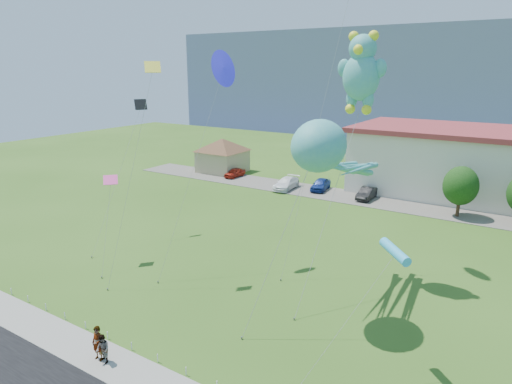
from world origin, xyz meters
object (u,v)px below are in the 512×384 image
at_px(octopus_kite, 328,156).
at_px(pavilion, 222,152).
at_px(parked_car_red, 235,173).
at_px(parked_car_black, 367,193).
at_px(parked_car_blue, 321,184).
at_px(teddy_bear_kite, 361,71).
at_px(parked_car_white, 286,183).
at_px(pedestrian_left, 98,343).
at_px(pedestrian_right, 103,349).

bearing_deg(octopus_kite, pavilion, 135.97).
relative_size(parked_car_red, parked_car_black, 0.88).
xyz_separation_m(parked_car_red, parked_car_black, (19.91, -0.71, 0.06)).
relative_size(parked_car_blue, teddy_bear_kite, 0.25).
relative_size(parked_car_white, teddy_bear_kite, 0.28).
height_order(pavilion, parked_car_red, pavilion).
distance_m(parked_car_blue, parked_car_black, 6.44).
height_order(pedestrian_left, parked_car_black, pedestrian_left).
relative_size(pedestrian_left, teddy_bear_kite, 0.11).
height_order(pedestrian_left, teddy_bear_kite, teddy_bear_kite).
xyz_separation_m(pedestrian_left, octopus_kite, (7.54, 12.11, 9.02)).
xyz_separation_m(pedestrian_left, parked_car_red, (-18.55, 38.84, -0.39)).
xyz_separation_m(pedestrian_right, parked_car_red, (-19.00, 38.90, -0.23)).
bearing_deg(teddy_bear_kite, pedestrian_left, -111.85).
distance_m(parked_car_white, teddy_bear_kite, 28.81).
height_order(parked_car_white, parked_car_blue, parked_car_blue).
relative_size(parked_car_blue, octopus_kite, 0.35).
bearing_deg(parked_car_black, pedestrian_right, -92.54).
bearing_deg(parked_car_red, pedestrian_right, -61.85).
height_order(pavilion, pedestrian_left, pavilion).
relative_size(pavilion, pedestrian_left, 4.70).
xyz_separation_m(parked_car_blue, parked_car_black, (6.40, -0.73, -0.05)).
xyz_separation_m(parked_car_black, octopus_kite, (6.18, -26.01, 9.35)).
xyz_separation_m(parked_car_white, octopus_kite, (16.58, -24.86, 9.31)).
distance_m(pavilion, octopus_kite, 42.04).
distance_m(pedestrian_left, teddy_bear_kite, 23.86).
distance_m(pedestrian_right, parked_car_white, 38.22).
xyz_separation_m(parked_car_white, parked_car_blue, (4.00, 1.89, 0.01)).
bearing_deg(pedestrian_left, pavilion, 113.38).
relative_size(pedestrian_left, parked_car_blue, 0.45).
distance_m(pavilion, pedestrian_right, 46.89).
bearing_deg(pavilion, parked_car_red, -29.24).
height_order(pedestrian_right, parked_car_red, pedestrian_right).
relative_size(parked_car_red, parked_car_blue, 0.85).
distance_m(pavilion, teddy_bear_kite, 39.25).
bearing_deg(octopus_kite, parked_car_blue, 115.19).
distance_m(pedestrian_right, parked_car_black, 38.19).
xyz_separation_m(pavilion, parked_car_blue, (17.21, -2.06, -2.22)).
relative_size(parked_car_red, teddy_bear_kite, 0.21).
bearing_deg(parked_car_blue, parked_car_white, -162.21).
xyz_separation_m(pavilion, pedestrian_right, (22.71, -40.97, -2.10)).
xyz_separation_m(octopus_kite, teddy_bear_kite, (-0.35, 5.82, 4.98)).
bearing_deg(parked_car_white, parked_car_blue, 21.59).
height_order(parked_car_white, octopus_kite, octopus_kite).
relative_size(pavilion, parked_car_white, 1.83).
xyz_separation_m(parked_car_red, teddy_bear_kite, (25.74, -20.91, 14.39)).
bearing_deg(pavilion, parked_car_white, -16.64).
relative_size(pedestrian_right, parked_car_red, 0.44).
distance_m(pedestrian_left, parked_car_white, 38.06).
xyz_separation_m(pedestrian_right, parked_car_blue, (-5.49, 38.91, -0.12)).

